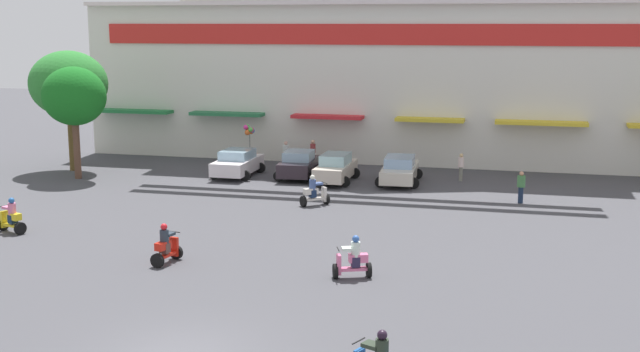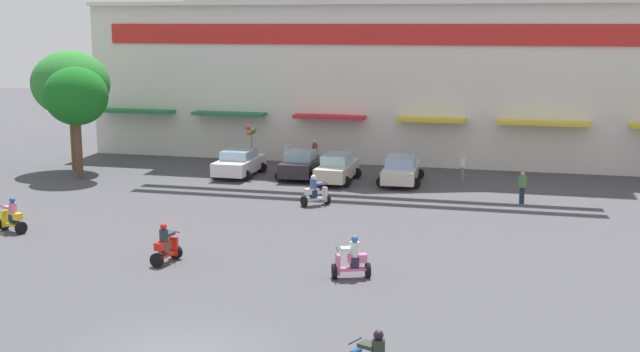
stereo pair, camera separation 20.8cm
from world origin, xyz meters
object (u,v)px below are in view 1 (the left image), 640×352
(scooter_rider_3, at_px, (353,260))
(scooter_rider_4, at_px, (11,218))
(parked_car_0, at_px, (237,163))
(parked_car_3, at_px, (400,170))
(balloon_vendor_cart, at_px, (250,148))
(plaza_tree_2, at_px, (68,84))
(scooter_rider_2, at_px, (314,193))
(parked_car_1, at_px, (299,164))
(pedestrian_1, at_px, (521,185))
(scooter_rider_1, at_px, (166,247))
(plaza_tree_0, at_px, (74,97))
(parked_car_2, at_px, (336,168))
(pedestrian_3, at_px, (461,165))
(pedestrian_0, at_px, (313,151))
(pedestrian_2, at_px, (286,153))

(scooter_rider_3, bearing_deg, scooter_rider_4, 170.46)
(parked_car_0, xyz_separation_m, parked_car_3, (9.27, 0.17, -0.02))
(scooter_rider_3, height_order, balloon_vendor_cart, balloon_vendor_cart)
(plaza_tree_2, bearing_deg, scooter_rider_2, -19.14)
(parked_car_1, distance_m, pedestrian_1, 12.71)
(parked_car_1, xyz_separation_m, balloon_vendor_cart, (-4.01, 3.21, 0.30))
(scooter_rider_1, distance_m, scooter_rider_2, 10.95)
(balloon_vendor_cart, bearing_deg, plaza_tree_0, -141.38)
(plaza_tree_2, xyz_separation_m, parked_car_2, (15.92, 0.27, -4.31))
(pedestrian_3, bearing_deg, balloon_vendor_cart, 171.62)
(parked_car_1, distance_m, pedestrian_0, 3.67)
(plaza_tree_2, bearing_deg, parked_car_2, 0.98)
(pedestrian_2, bearing_deg, scooter_rider_1, -85.85)
(scooter_rider_1, relative_size, scooter_rider_2, 1.01)
(pedestrian_0, distance_m, pedestrian_3, 9.37)
(parked_car_3, xyz_separation_m, scooter_rider_4, (-14.02, -14.53, -0.12))
(balloon_vendor_cart, bearing_deg, scooter_rider_4, -103.46)
(pedestrian_0, bearing_deg, scooter_rider_2, -74.84)
(pedestrian_1, xyz_separation_m, pedestrian_3, (-3.27, 4.91, 0.01))
(parked_car_0, xyz_separation_m, scooter_rider_4, (-4.75, -14.36, -0.14))
(parked_car_1, relative_size, scooter_rider_3, 2.63)
(plaza_tree_2, xyz_separation_m, scooter_rider_3, (20.40, -16.25, -4.47))
(pedestrian_1, bearing_deg, scooter_rider_2, -162.52)
(balloon_vendor_cart, bearing_deg, parked_car_3, -19.00)
(plaza_tree_0, bearing_deg, scooter_rider_2, -13.24)
(parked_car_2, bearing_deg, balloon_vendor_cart, 148.24)
(parked_car_3, relative_size, scooter_rider_3, 3.03)
(scooter_rider_1, bearing_deg, pedestrian_2, 94.15)
(scooter_rider_2, xyz_separation_m, pedestrian_2, (-4.23, 9.38, 0.31))
(scooter_rider_4, xyz_separation_m, pedestrian_1, (20.48, 11.08, 0.24))
(parked_car_2, height_order, pedestrian_3, parked_car_2)
(scooter_rider_4, bearing_deg, parked_car_2, 52.92)
(plaza_tree_0, xyz_separation_m, pedestrian_2, (10.40, 5.94, -3.66))
(scooter_rider_1, xyz_separation_m, scooter_rider_4, (-8.15, 2.52, -0.01))
(parked_car_0, distance_m, pedestrian_3, 12.56)
(parked_car_3, height_order, pedestrian_3, pedestrian_3)
(plaza_tree_2, relative_size, pedestrian_3, 4.56)
(parked_car_3, bearing_deg, parked_car_1, 178.53)
(parked_car_1, relative_size, scooter_rider_4, 2.64)
(scooter_rider_2, height_order, scooter_rider_3, same)
(parked_car_0, xyz_separation_m, scooter_rider_2, (6.17, -6.29, -0.14))
(plaza_tree_2, relative_size, scooter_rider_3, 4.68)
(parked_car_1, bearing_deg, parked_car_2, -16.74)
(scooter_rider_2, distance_m, scooter_rider_4, 13.59)
(scooter_rider_4, xyz_separation_m, balloon_vendor_cart, (4.28, 17.89, 0.45))
(parked_car_2, distance_m, pedestrian_1, 10.33)
(plaza_tree_0, height_order, scooter_rider_3, plaza_tree_0)
(pedestrian_3, relative_size, balloon_vendor_cart, 0.61)
(pedestrian_3, xyz_separation_m, balloon_vendor_cart, (-12.93, 1.90, 0.19))
(scooter_rider_2, bearing_deg, plaza_tree_2, 160.86)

